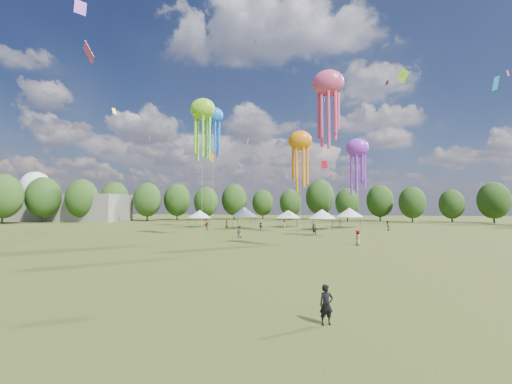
# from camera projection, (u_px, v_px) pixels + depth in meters

# --- Properties ---
(ground) EXTENTS (300.00, 300.00, 0.00)m
(ground) POSITION_uv_depth(u_px,v_px,m) (192.00, 298.00, 17.06)
(ground) COLOR #384416
(ground) RESTS_ON ground
(observer_main) EXTENTS (0.67, 0.56, 1.57)m
(observer_main) POSITION_uv_depth(u_px,v_px,m) (326.00, 305.00, 13.28)
(observer_main) COLOR black
(observer_main) RESTS_ON ground
(spectator_near) EXTENTS (1.02, 0.91, 1.74)m
(spectator_near) POSITION_uv_depth(u_px,v_px,m) (239.00, 232.00, 48.68)
(spectator_near) COLOR gray
(spectator_near) RESTS_ON ground
(spectators_far) EXTENTS (34.81, 30.33, 1.77)m
(spectators_far) POSITION_uv_depth(u_px,v_px,m) (300.00, 228.00, 58.64)
(spectators_far) COLOR gray
(spectators_far) RESTS_ON ground
(festival_tents) EXTENTS (37.41, 12.71, 4.37)m
(festival_tents) POSITION_uv_depth(u_px,v_px,m) (285.00, 213.00, 70.65)
(festival_tents) COLOR #47474C
(festival_tents) RESTS_ON ground
(show_kites) EXTENTS (30.90, 31.23, 26.70)m
(show_kites) POSITION_uv_depth(u_px,v_px,m) (275.00, 118.00, 55.39)
(show_kites) COLOR #82D723
(show_kites) RESTS_ON ground
(small_kites) EXTENTS (72.25, 61.88, 43.96)m
(small_kites) POSITION_uv_depth(u_px,v_px,m) (284.00, 55.00, 56.77)
(small_kites) COLOR #82D723
(small_kites) RESTS_ON ground
(treeline) EXTENTS (201.57, 95.24, 13.43)m
(treeline) POSITION_uv_depth(u_px,v_px,m) (280.00, 198.00, 79.27)
(treeline) COLOR #38281C
(treeline) RESTS_ON ground
(hangar) EXTENTS (40.00, 12.00, 8.00)m
(hangar) POSITION_uv_depth(u_px,v_px,m) (63.00, 208.00, 102.28)
(hangar) COLOR gray
(hangar) RESTS_ON ground
(radome) EXTENTS (9.00, 9.00, 16.00)m
(radome) POSITION_uv_depth(u_px,v_px,m) (36.00, 190.00, 111.64)
(radome) COLOR white
(radome) RESTS_ON ground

